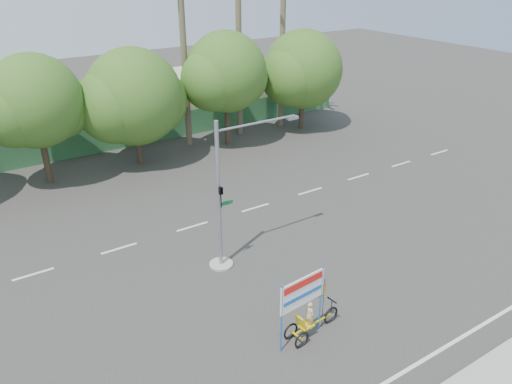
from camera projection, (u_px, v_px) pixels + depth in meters
ground at (318, 291)px, 21.44m from camera, size 120.00×120.00×0.00m
fence at (135, 133)px, 37.25m from camera, size 38.00×0.08×2.00m
building_right at (202, 94)px, 44.23m from camera, size 14.00×8.00×3.60m
tree_left at (35, 105)px, 29.38m from camera, size 6.66×5.60×8.07m
tree_center at (133, 100)px, 32.59m from camera, size 7.62×6.40×7.85m
tree_right at (226, 75)px, 35.70m from camera, size 6.90×5.80×8.36m
tree_far_right at (303, 72)px, 39.40m from camera, size 7.38×6.20×7.94m
palm_mid at (283, 7)px, 38.00m from camera, size 3.73×3.79×15.45m
palm_short at (182, 22)px, 34.05m from camera, size 3.73×3.79×14.45m
traffic_signal at (225, 208)px, 22.10m from camera, size 4.72×1.10×7.00m
trike_billboard at (307, 311)px, 18.41m from camera, size 3.00×0.78×2.95m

